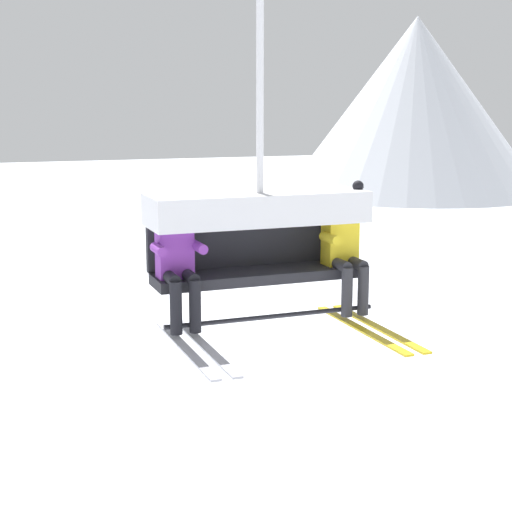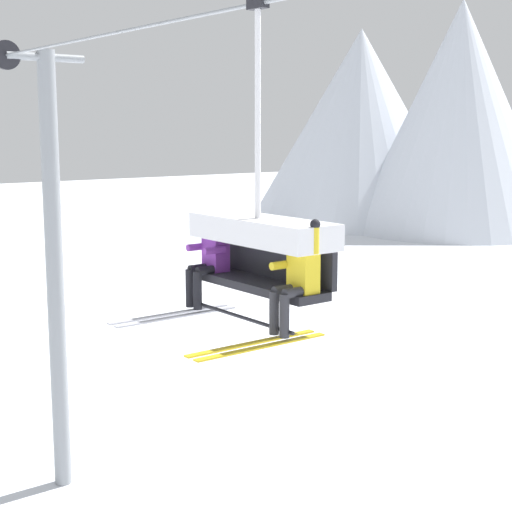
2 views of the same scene
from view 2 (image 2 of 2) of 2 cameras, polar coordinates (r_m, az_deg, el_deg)
The scene contains 6 objects.
mountain_peak_west at distance 65.13m, azimuth 7.56°, elevation 9.32°, with size 17.98×17.98×15.48m.
mountain_peak_central at distance 60.19m, azimuth 14.55°, elevation 9.76°, with size 15.44×15.44×16.81m.
lift_tower_near at distance 16.71m, azimuth -14.50°, elevation -0.62°, with size 0.36×1.88×9.25m.
chairlift_chair at distance 9.32m, azimuth 0.48°, elevation 1.19°, with size 2.12×0.74×3.65m.
skier_purple at distance 9.92m, azimuth -3.55°, elevation -0.23°, with size 0.46×1.70×1.23m.
skier_yellow at distance 8.59m, azimuth 2.86°, elevation -1.57°, with size 0.48×1.70×1.34m.
Camera 2 is at (8.01, -6.42, 7.57)m, focal length 55.00 mm.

